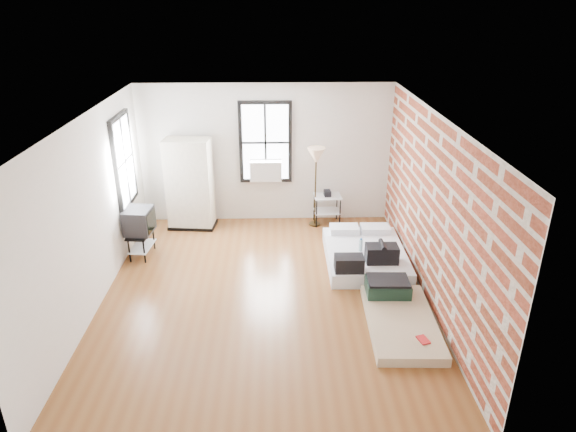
{
  "coord_description": "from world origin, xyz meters",
  "views": [
    {
      "loc": [
        0.19,
        -6.88,
        4.36
      ],
      "look_at": [
        0.37,
        0.3,
        1.22
      ],
      "focal_mm": 32.0,
      "sensor_mm": 36.0,
      "label": 1
    }
  ],
  "objects_px": {
    "mattress_main": "(365,254)",
    "mattress_bare": "(398,313)",
    "floor_lamp": "(316,160)",
    "tv_stand": "(139,223)",
    "side_table": "(327,201)",
    "wardrobe": "(190,184)"
  },
  "relations": [
    {
      "from": "mattress_main",
      "to": "mattress_bare",
      "type": "height_order",
      "value": "mattress_main"
    },
    {
      "from": "mattress_main",
      "to": "mattress_bare",
      "type": "xyz_separation_m",
      "value": [
        0.19,
        -1.74,
        -0.05
      ]
    },
    {
      "from": "floor_lamp",
      "to": "tv_stand",
      "type": "relative_size",
      "value": 1.79
    },
    {
      "from": "mattress_main",
      "to": "floor_lamp",
      "type": "height_order",
      "value": "floor_lamp"
    },
    {
      "from": "side_table",
      "to": "wardrobe",
      "type": "bearing_deg",
      "value": -178.53
    },
    {
      "from": "mattress_main",
      "to": "floor_lamp",
      "type": "relative_size",
      "value": 1.14
    },
    {
      "from": "side_table",
      "to": "tv_stand",
      "type": "relative_size",
      "value": 0.79
    },
    {
      "from": "mattress_bare",
      "to": "wardrobe",
      "type": "bearing_deg",
      "value": 137.73
    },
    {
      "from": "wardrobe",
      "to": "side_table",
      "type": "xyz_separation_m",
      "value": [
        2.73,
        0.07,
        -0.42
      ]
    },
    {
      "from": "mattress_bare",
      "to": "side_table",
      "type": "xyz_separation_m",
      "value": [
        -0.7,
        3.42,
        0.37
      ]
    },
    {
      "from": "mattress_bare",
      "to": "side_table",
      "type": "relative_size",
      "value": 2.53
    },
    {
      "from": "floor_lamp",
      "to": "tv_stand",
      "type": "xyz_separation_m",
      "value": [
        -3.2,
        -1.25,
        -0.74
      ]
    },
    {
      "from": "wardrobe",
      "to": "side_table",
      "type": "relative_size",
      "value": 2.53
    },
    {
      "from": "tv_stand",
      "to": "floor_lamp",
      "type": "bearing_deg",
      "value": 26.98
    },
    {
      "from": "side_table",
      "to": "floor_lamp",
      "type": "bearing_deg",
      "value": -164.34
    },
    {
      "from": "mattress_bare",
      "to": "wardrobe",
      "type": "height_order",
      "value": "wardrobe"
    },
    {
      "from": "mattress_bare",
      "to": "floor_lamp",
      "type": "xyz_separation_m",
      "value": [
        -0.95,
        3.35,
        1.27
      ]
    },
    {
      "from": "floor_lamp",
      "to": "tv_stand",
      "type": "distance_m",
      "value": 3.51
    },
    {
      "from": "mattress_bare",
      "to": "mattress_main",
      "type": "bearing_deg",
      "value": 98.29
    },
    {
      "from": "mattress_main",
      "to": "side_table",
      "type": "bearing_deg",
      "value": 107.5
    },
    {
      "from": "wardrobe",
      "to": "mattress_bare",
      "type": "bearing_deg",
      "value": -38.65
    },
    {
      "from": "wardrobe",
      "to": "floor_lamp",
      "type": "height_order",
      "value": "wardrobe"
    }
  ]
}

